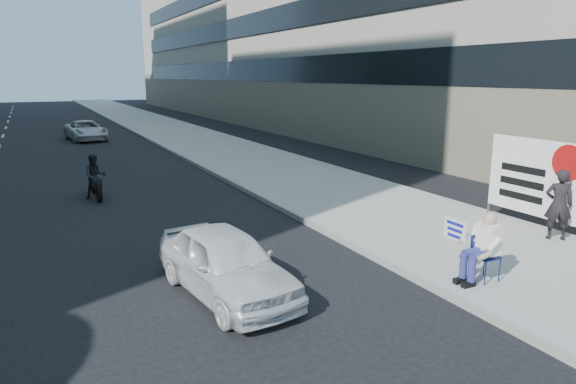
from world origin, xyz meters
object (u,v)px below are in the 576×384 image
pedestrian_woman (559,204)px  seated_protester (481,244)px  white_sedan_far (86,130)px  protest_banner (540,179)px  motorcycle (95,178)px  white_sedan_near (226,262)px

pedestrian_woman → seated_protester: bearing=57.3°
pedestrian_woman → white_sedan_far: size_ratio=0.39×
pedestrian_woman → protest_banner: 1.00m
seated_protester → protest_banner: bearing=25.3°
protest_banner → motorcycle: (-9.33, 8.97, -0.76)m
seated_protester → protest_banner: protest_banner is taller
pedestrian_woman → white_sedan_near: size_ratio=0.46×
seated_protester → protest_banner: (3.89, 1.84, 0.53)m
protest_banner → motorcycle: 12.97m
seated_protester → motorcycle: seated_protester is taller
pedestrian_woman → protest_banner: (0.38, 0.82, 0.42)m
protest_banner → white_sedan_near: bearing=180.0°
pedestrian_woman → white_sedan_near: bearing=35.1°
protest_banner → white_sedan_near: 8.20m
white_sedan_near → motorcycle: 9.04m
white_sedan_far → motorcycle: motorcycle is taller
protest_banner → motorcycle: protest_banner is taller
seated_protester → motorcycle: (-5.44, 10.81, -0.24)m
motorcycle → white_sedan_near: bearing=-84.3°
protest_banner → white_sedan_near: protest_banner is taller
white_sedan_far → pedestrian_woman: bearing=-79.6°
seated_protester → white_sedan_near: (-4.27, 1.84, -0.27)m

